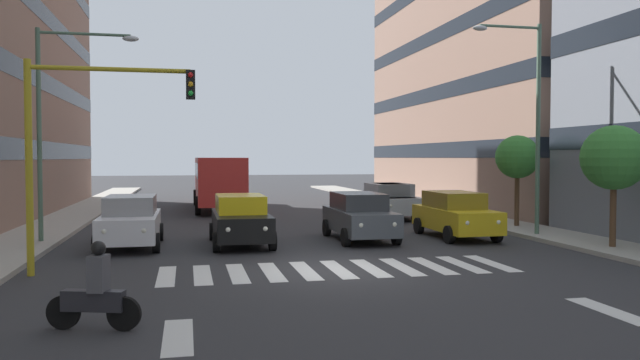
% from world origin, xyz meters
% --- Properties ---
extents(ground_plane, '(180.00, 180.00, 0.00)m').
position_xyz_m(ground_plane, '(0.00, 0.00, 0.00)').
color(ground_plane, '#2D2D30').
extents(crosswalk_markings, '(9.45, 2.80, 0.01)m').
position_xyz_m(crosswalk_markings, '(0.00, 0.00, 0.00)').
color(crosswalk_markings, silver).
rests_on(crosswalk_markings, ground_plane).
extents(lane_arrow_0, '(0.50, 2.20, 0.01)m').
position_xyz_m(lane_arrow_0, '(-4.14, 5.50, 0.00)').
color(lane_arrow_0, silver).
rests_on(lane_arrow_0, ground_plane).
extents(lane_arrow_1, '(0.50, 2.20, 0.01)m').
position_xyz_m(lane_arrow_1, '(4.14, 5.50, 0.00)').
color(lane_arrow_1, silver).
rests_on(lane_arrow_1, ground_plane).
extents(car_0, '(2.02, 4.44, 1.72)m').
position_xyz_m(car_0, '(-5.88, -5.45, 0.89)').
color(car_0, gold).
rests_on(car_0, ground_plane).
extents(car_1, '(2.02, 4.44, 1.72)m').
position_xyz_m(car_1, '(-2.17, -5.54, 0.89)').
color(car_1, '#474C51').
rests_on(car_1, ground_plane).
extents(car_2, '(2.02, 4.44, 1.72)m').
position_xyz_m(car_2, '(2.17, -5.20, 0.89)').
color(car_2, black).
rests_on(car_2, ground_plane).
extents(car_3, '(2.02, 4.44, 1.72)m').
position_xyz_m(car_3, '(5.83, -5.49, 0.89)').
color(car_3, silver).
rests_on(car_3, ground_plane).
extents(car_row2_0, '(2.02, 4.44, 1.72)m').
position_xyz_m(car_row2_0, '(-5.71, -12.97, 0.89)').
color(car_row2_0, '#B2B7BC').
rests_on(car_row2_0, ground_plane).
extents(car_row2_1, '(2.02, 4.44, 1.72)m').
position_xyz_m(car_row2_1, '(-6.05, -13.19, 0.89)').
color(car_row2_1, silver).
rests_on(car_row2_1, ground_plane).
extents(bus_behind_traffic, '(2.78, 10.50, 3.00)m').
position_xyz_m(bus_behind_traffic, '(2.17, -20.29, 1.86)').
color(bus_behind_traffic, red).
rests_on(bus_behind_traffic, ground_plane).
extents(motorcycle_with_rider, '(1.65, 0.60, 1.57)m').
position_xyz_m(motorcycle_with_rider, '(5.56, 4.79, 0.65)').
color(motorcycle_with_rider, black).
rests_on(motorcycle_with_rider, ground_plane).
extents(traffic_light_gantry, '(4.24, 0.36, 5.50)m').
position_xyz_m(traffic_light_gantry, '(6.68, -0.77, 3.69)').
color(traffic_light_gantry, '#AD991E').
rests_on(traffic_light_gantry, ground_plane).
extents(street_lamp_left, '(2.76, 0.28, 7.82)m').
position_xyz_m(street_lamp_left, '(-8.48, -4.79, 4.86)').
color(street_lamp_left, '#4C6B56').
rests_on(street_lamp_left, sidewalk_left).
extents(street_lamp_right, '(3.39, 0.28, 7.27)m').
position_xyz_m(street_lamp_right, '(8.31, -6.57, 4.64)').
color(street_lamp_right, '#4C6B56').
rests_on(street_lamp_right, sidewalk_right).
extents(street_tree_0, '(2.07, 2.07, 3.90)m').
position_xyz_m(street_tree_0, '(-9.41, -1.26, 3.00)').
color(street_tree_0, '#513823').
rests_on(street_tree_0, sidewalk_left).
extents(street_tree_1, '(1.81, 1.81, 3.80)m').
position_xyz_m(street_tree_1, '(-9.58, -7.46, 3.01)').
color(street_tree_1, '#513823').
rests_on(street_tree_1, sidewalk_left).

